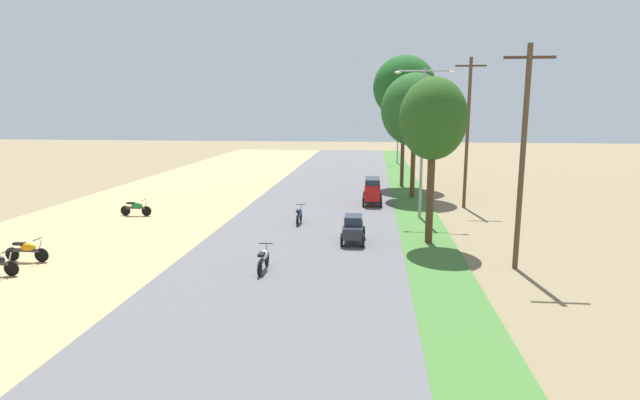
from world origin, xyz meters
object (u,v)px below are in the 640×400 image
at_px(utility_pole_far, 468,131).
at_px(motorbike_ahead_fourth, 299,214).
at_px(parked_motorbike_fourth, 27,249).
at_px(parked_motorbike_fifth, 136,207).
at_px(median_tree_third, 404,88).
at_px(median_tree_nearest, 433,120).
at_px(car_van_red, 372,189).
at_px(median_tree_second, 415,110).
at_px(streetlamp_mid, 398,122).
at_px(streetlamp_near, 422,133).
at_px(car_hatchback_charcoal, 353,228).
at_px(utility_pole_near, 523,155).
at_px(motorbike_ahead_third, 263,258).

bearing_deg(utility_pole_far, motorbike_ahead_fourth, -148.86).
xyz_separation_m(parked_motorbike_fourth, motorbike_ahead_fourth, (9.71, 7.80, 0.02)).
distance_m(parked_motorbike_fifth, median_tree_third, 21.28).
bearing_deg(median_tree_third, median_tree_nearest, -88.90).
relative_size(car_van_red, motorbike_ahead_fourth, 1.34).
xyz_separation_m(parked_motorbike_fifth, median_tree_nearest, (15.79, -4.12, 4.99)).
xyz_separation_m(median_tree_second, utility_pole_far, (2.94, -3.12, -1.24)).
distance_m(parked_motorbike_fifth, streetlamp_mid, 33.93).
xyz_separation_m(streetlamp_near, car_hatchback_charcoal, (-3.45, -5.86, -3.95)).
relative_size(median_tree_third, car_van_red, 4.11).
relative_size(parked_motorbike_fifth, car_van_red, 0.75).
xyz_separation_m(streetlamp_mid, car_hatchback_charcoal, (-3.45, -34.33, -3.84)).
distance_m(parked_motorbike_fifth, median_tree_second, 18.51).
distance_m(median_tree_nearest, median_tree_second, 11.94).
relative_size(median_tree_second, motorbike_ahead_fourth, 4.60).
xyz_separation_m(utility_pole_near, car_van_red, (-5.49, 12.23, -3.33)).
relative_size(motorbike_ahead_third, motorbike_ahead_fourth, 1.00).
relative_size(streetlamp_near, utility_pole_far, 0.90).
relative_size(car_hatchback_charcoal, motorbike_ahead_fourth, 1.11).
height_order(median_tree_third, streetlamp_near, median_tree_third).
distance_m(parked_motorbike_fourth, car_van_red, 19.14).
bearing_deg(parked_motorbike_fifth, utility_pole_far, 14.01).
xyz_separation_m(median_tree_third, motorbike_ahead_third, (-6.21, -21.83, -7.00)).
distance_m(parked_motorbike_fifth, median_tree_nearest, 17.06).
bearing_deg(median_tree_nearest, median_tree_second, 89.47).
distance_m(median_tree_third, utility_pole_far, 9.27).
distance_m(median_tree_second, car_hatchback_charcoal, 13.90).
distance_m(parked_motorbike_fifth, streetlamp_near, 16.43).
distance_m(parked_motorbike_fourth, median_tree_third, 27.65).
distance_m(median_tree_second, streetlamp_near, 6.67).
xyz_separation_m(parked_motorbike_fifth, motorbike_ahead_third, (9.25, -8.99, 0.02)).
distance_m(utility_pole_near, motorbike_ahead_third, 10.30).
relative_size(median_tree_nearest, streetlamp_near, 0.91).
distance_m(parked_motorbike_fourth, parked_motorbike_fifth, 8.79).
bearing_deg(utility_pole_far, parked_motorbike_fifth, -165.99).
bearing_deg(parked_motorbike_fourth, streetlamp_near, 31.92).
height_order(median_tree_third, streetlamp_mid, median_tree_third).
height_order(median_tree_second, utility_pole_near, median_tree_second).
xyz_separation_m(parked_motorbike_fourth, motorbike_ahead_third, (9.54, -0.21, 0.02)).
height_order(streetlamp_mid, car_hatchback_charcoal, streetlamp_mid).
height_order(streetlamp_mid, utility_pole_far, utility_pole_far).
height_order(streetlamp_mid, utility_pole_near, utility_pole_near).
xyz_separation_m(streetlamp_near, car_van_red, (-2.64, 3.51, -3.67)).
xyz_separation_m(streetlamp_near, motorbike_ahead_third, (-6.60, -10.26, -4.12)).
relative_size(parked_motorbike_fifth, median_tree_second, 0.22).
bearing_deg(streetlamp_near, parked_motorbike_fourth, -148.08).
bearing_deg(car_van_red, median_tree_third, 74.41).
bearing_deg(median_tree_third, utility_pole_near, -80.91).
relative_size(median_tree_second, utility_pole_near, 1.00).
xyz_separation_m(median_tree_nearest, streetlamp_mid, (0.07, 33.85, -0.95)).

